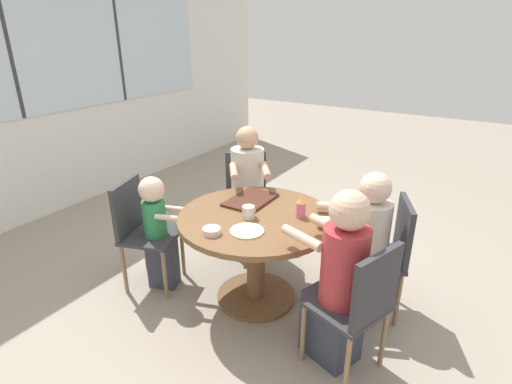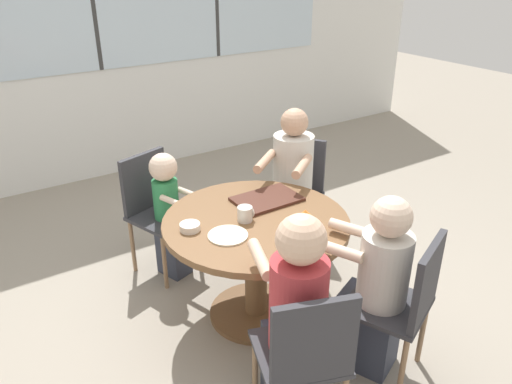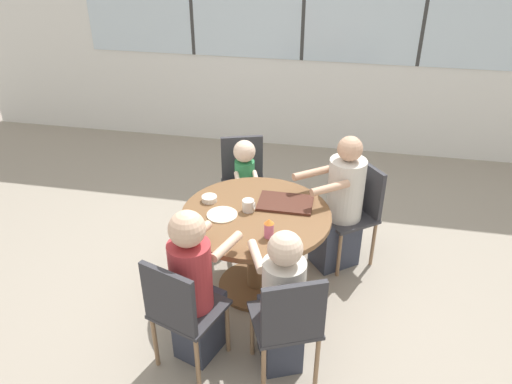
% 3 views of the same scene
% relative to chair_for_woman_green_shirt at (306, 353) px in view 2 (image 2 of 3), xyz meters
% --- Properties ---
extents(ground_plane, '(16.00, 16.00, 0.00)m').
position_rel_chair_for_woman_green_shirt_xyz_m(ground_plane, '(0.31, 0.88, -0.52)').
color(ground_plane, gray).
extents(wall_back_with_windows, '(8.40, 0.08, 2.80)m').
position_rel_chair_for_woman_green_shirt_xyz_m(wall_back_with_windows, '(0.31, 3.66, 0.91)').
color(wall_back_with_windows, silver).
rests_on(wall_back_with_windows, ground_plane).
extents(dining_table, '(1.11, 1.11, 0.70)m').
position_rel_chair_for_woman_green_shirt_xyz_m(dining_table, '(0.31, 0.88, 0.00)').
color(dining_table, brown).
rests_on(dining_table, ground_plane).
extents(chair_for_woman_green_shirt, '(0.51, 0.51, 0.87)m').
position_rel_chair_for_woman_green_shirt_xyz_m(chair_for_woman_green_shirt, '(0.00, 0.00, 0.00)').
color(chair_for_woman_green_shirt, '#333338').
rests_on(chair_for_woman_green_shirt, ground_plane).
extents(chair_for_man_blue_shirt, '(0.56, 0.56, 0.87)m').
position_rel_chair_for_woman_green_shirt_xyz_m(chair_for_man_blue_shirt, '(1.05, 1.44, 0.00)').
color(chair_for_man_blue_shirt, '#333338').
rests_on(chair_for_man_blue_shirt, ground_plane).
extents(chair_for_man_teal_shirt, '(0.53, 0.53, 0.87)m').
position_rel_chair_for_woman_green_shirt_xyz_m(chair_for_man_teal_shirt, '(0.67, 0.02, 0.00)').
color(chair_for_man_teal_shirt, '#333338').
rests_on(chair_for_man_teal_shirt, ground_plane).
extents(chair_for_toddler, '(0.51, 0.51, 0.87)m').
position_rel_chair_for_woman_green_shirt_xyz_m(chair_for_toddler, '(0.02, 1.76, 0.00)').
color(chair_for_toddler, '#333338').
rests_on(chair_for_toddler, ground_plane).
extents(person_woman_green_shirt, '(0.41, 0.54, 1.15)m').
position_rel_chair_for_woman_green_shirt_xyz_m(person_woman_green_shirt, '(0.05, 0.15, 0.02)').
color(person_woman_green_shirt, '#333847').
rests_on(person_woman_green_shirt, ground_plane).
extents(person_man_blue_shirt, '(0.60, 0.55, 1.16)m').
position_rel_chair_for_woman_green_shirt_xyz_m(person_man_blue_shirt, '(0.92, 1.34, 0.01)').
color(person_man_blue_shirt, '#333847').
rests_on(person_man_blue_shirt, ground_plane).
extents(person_man_teal_shirt, '(0.44, 0.55, 1.07)m').
position_rel_chair_for_woman_green_shirt_xyz_m(person_man_teal_shirt, '(0.61, 0.17, -0.02)').
color(person_man_teal_shirt, '#333847').
rests_on(person_man_teal_shirt, ground_plane).
extents(person_toddler, '(0.27, 0.36, 0.93)m').
position_rel_chair_for_woman_green_shirt_xyz_m(person_toddler, '(0.06, 1.61, -0.05)').
color(person_toddler, '#333847').
rests_on(person_toddler, ground_plane).
extents(food_tray_dark, '(0.41, 0.28, 0.02)m').
position_rel_chair_for_woman_green_shirt_xyz_m(food_tray_dark, '(0.50, 1.05, 0.19)').
color(food_tray_dark, '#472319').
rests_on(food_tray_dark, dining_table).
extents(coffee_mug, '(0.10, 0.09, 0.09)m').
position_rel_chair_for_woman_green_shirt_xyz_m(coffee_mug, '(0.25, 0.90, 0.23)').
color(coffee_mug, beige).
rests_on(coffee_mug, dining_table).
extents(sippy_cup, '(0.07, 0.07, 0.15)m').
position_rel_chair_for_woman_green_shirt_xyz_m(sippy_cup, '(0.45, 0.60, 0.26)').
color(sippy_cup, '#CC668C').
rests_on(sippy_cup, dining_table).
extents(bowl_white_shallow, '(0.12, 0.12, 0.04)m').
position_rel_chair_for_woman_green_shirt_xyz_m(bowl_white_shallow, '(-0.08, 0.98, 0.20)').
color(bowl_white_shallow, silver).
rests_on(bowl_white_shallow, dining_table).
extents(plate_tortillas, '(0.23, 0.23, 0.01)m').
position_rel_chair_for_woman_green_shirt_xyz_m(plate_tortillas, '(0.07, 0.80, 0.19)').
color(plate_tortillas, beige).
rests_on(plate_tortillas, dining_table).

